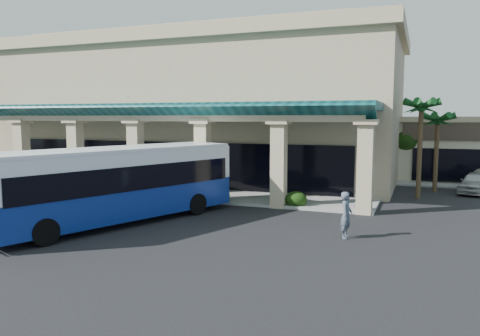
% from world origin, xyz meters
% --- Properties ---
extents(ground, '(110.00, 110.00, 0.00)m').
position_xyz_m(ground, '(0.00, 0.00, 0.00)').
color(ground, black).
extents(main_building, '(30.80, 14.80, 11.35)m').
position_xyz_m(main_building, '(-8.00, 16.00, 5.67)').
color(main_building, tan).
rests_on(main_building, ground).
extents(arcade, '(30.00, 6.20, 5.70)m').
position_xyz_m(arcade, '(-8.00, 6.80, 2.85)').
color(arcade, '#0A3B3E').
rests_on(arcade, ground).
extents(palm_0, '(2.40, 2.40, 6.60)m').
position_xyz_m(palm_0, '(8.50, 11.00, 3.30)').
color(palm_0, '#103D16').
rests_on(palm_0, ground).
extents(palm_1, '(2.40, 2.40, 5.80)m').
position_xyz_m(palm_1, '(9.50, 14.00, 2.90)').
color(palm_1, '#103D16').
rests_on(palm_1, ground).
extents(broadleaf_tree, '(2.60, 2.60, 4.81)m').
position_xyz_m(broadleaf_tree, '(7.50, 19.00, 2.41)').
color(broadleaf_tree, black).
rests_on(broadleaf_tree, ground).
extents(transit_bus, '(7.22, 12.68, 3.49)m').
position_xyz_m(transit_bus, '(-4.32, -1.00, 1.74)').
color(transit_bus, navy).
rests_on(transit_bus, ground).
extents(pedestrian, '(0.50, 0.72, 1.89)m').
position_xyz_m(pedestrian, '(5.88, 0.05, 0.95)').
color(pedestrian, '#485362').
rests_on(pedestrian, ground).
extents(car_silver, '(2.71, 4.33, 1.37)m').
position_xyz_m(car_silver, '(11.92, 14.23, 0.69)').
color(car_silver, '#B6B6B6').
rests_on(car_silver, ground).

